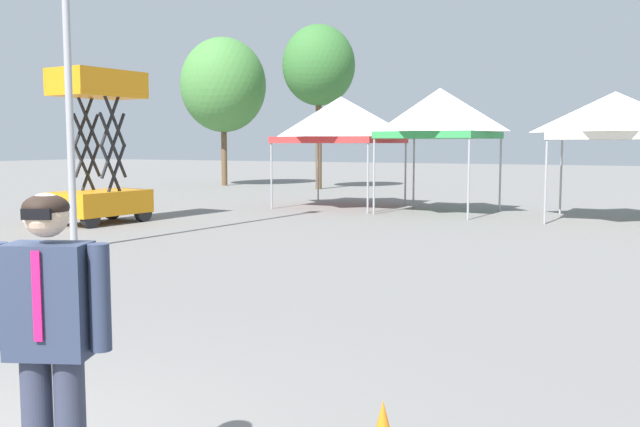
{
  "coord_description": "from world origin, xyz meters",
  "views": [
    {
      "loc": [
        3.92,
        -2.15,
        2.03
      ],
      "look_at": [
        0.51,
        4.37,
        1.3
      ],
      "focal_mm": 39.37,
      "sensor_mm": 36.0,
      "label": 1
    }
  ],
  "objects": [
    {
      "name": "canopy_tent_behind_left",
      "position": [
        -6.05,
        18.32,
        2.81
      ],
      "size": [
        3.51,
        3.51,
        3.55
      ],
      "color": "#9E9EA3",
      "rests_on": "ground"
    },
    {
      "name": "canopy_tent_behind_right",
      "position": [
        -2.58,
        17.81,
        2.93
      ],
      "size": [
        3.16,
        3.16,
        3.66
      ],
      "color": "#9E9EA3",
      "rests_on": "ground"
    },
    {
      "name": "canopy_tent_center",
      "position": [
        2.18,
        17.74,
        2.77
      ],
      "size": [
        3.16,
        3.16,
        3.39
      ],
      "color": "#9E9EA3",
      "rests_on": "ground"
    },
    {
      "name": "scissor_lift",
      "position": [
        -9.38,
        11.13,
        1.18
      ],
      "size": [
        1.57,
        2.4,
        3.88
      ],
      "color": "black",
      "rests_on": "ground"
    },
    {
      "name": "person_foreground",
      "position": [
        1.01,
        0.37,
        1.03
      ],
      "size": [
        0.61,
        0.39,
        1.78
      ],
      "color": "#33384C",
      "rests_on": "ground"
    },
    {
      "name": "tree_behind_tents_right",
      "position": [
        -16.32,
        26.32,
        4.9
      ],
      "size": [
        4.16,
        4.16,
        7.2
      ],
      "color": "brown",
      "rests_on": "ground"
    },
    {
      "name": "tree_behind_tents_left",
      "position": [
        -10.9,
        26.02,
        5.52
      ],
      "size": [
        3.26,
        3.26,
        7.35
      ],
      "color": "brown",
      "rests_on": "ground"
    }
  ]
}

